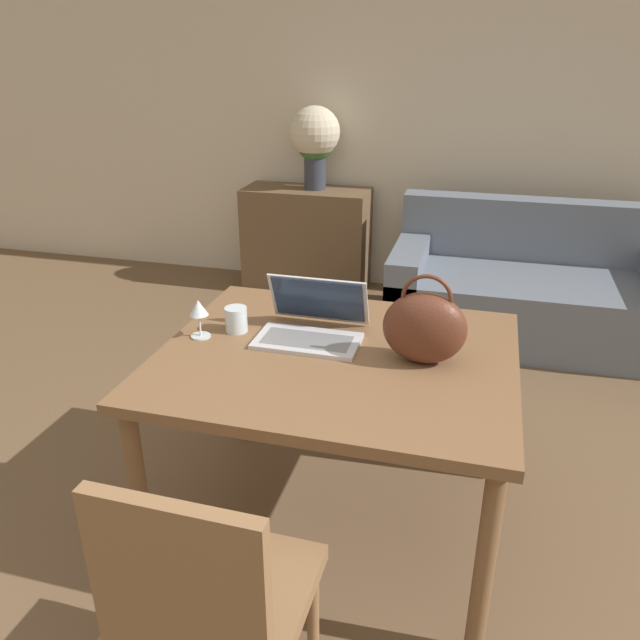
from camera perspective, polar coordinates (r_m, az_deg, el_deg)
name	(u,v)px	position (r m, az deg, el deg)	size (l,w,h in m)	color
wall_back	(437,106)	(4.70, 10.63, 18.65)	(10.00, 0.06, 2.70)	beige
dining_table	(336,374)	(2.23, 1.51, -4.95)	(1.24, 1.04, 0.76)	brown
chair	(209,600)	(1.68, -10.12, -23.89)	(0.45, 0.45, 0.91)	olive
couch	(527,292)	(4.25, 18.42, 2.41)	(1.72, 0.91, 0.82)	slate
sideboard	(307,240)	(4.79, -1.24, 7.36)	(0.93, 0.40, 0.77)	brown
laptop	(313,321)	(2.30, -0.67, -0.09)	(0.38, 0.31, 0.21)	silver
drinking_glass	(236,319)	(2.36, -7.67, 0.06)	(0.08, 0.08, 0.09)	silver
wine_glass	(199,311)	(2.31, -11.03, 0.85)	(0.07, 0.07, 0.15)	silver
handbag	(425,327)	(2.10, 9.54, -0.66)	(0.28, 0.15, 0.32)	#592D1E
flower_vase	(315,138)	(4.63, -0.47, 16.28)	(0.36, 0.36, 0.59)	#333847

